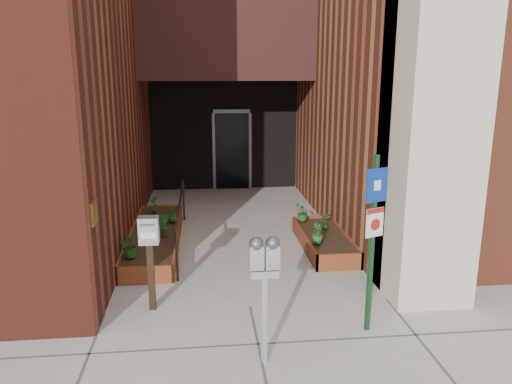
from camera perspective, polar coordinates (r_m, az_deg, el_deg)
name	(u,v)px	position (r m, az deg, el deg)	size (l,w,h in m)	color
ground	(250,307)	(7.21, -0.68, -12.96)	(80.00, 80.00, 0.00)	#9E9991
planter_left	(155,239)	(9.67, -11.47, -5.26)	(0.90, 3.60, 0.30)	maroon
planter_right	(324,242)	(9.42, 7.79, -5.63)	(0.80, 2.20, 0.30)	maroon
handrail	(180,207)	(9.41, -8.64, -1.76)	(0.04, 3.34, 0.90)	black
parking_meter	(264,266)	(5.49, 0.97, -8.49)	(0.33, 0.16, 1.51)	#ADADB0
sign_post	(374,226)	(6.25, 13.28, -3.81)	(0.29, 0.14, 2.27)	#153B1C
payment_dropbox	(149,243)	(6.92, -12.08, -5.76)	(0.27, 0.21, 1.34)	black
shrub_left_a	(131,245)	(8.33, -14.15, -5.87)	(0.36, 0.36, 0.40)	#1D5317
shrub_left_b	(164,225)	(9.26, -10.50, -3.77)	(0.21, 0.21, 0.37)	#1F5017
shrub_left_c	(172,213)	(10.06, -9.59, -2.41)	(0.19, 0.19, 0.34)	#1E4F16
shrub_left_d	(154,205)	(10.67, -11.54, -1.42)	(0.20, 0.20, 0.39)	#225C1A
shrub_right_a	(318,233)	(8.78, 7.07, -4.67)	(0.20, 0.20, 0.36)	#1C631D
shrub_right_b	(325,221)	(9.42, 7.88, -3.36)	(0.20, 0.20, 0.38)	#19591C
shrub_right_c	(303,212)	(10.02, 5.36, -2.34)	(0.31, 0.31, 0.34)	#1B601F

